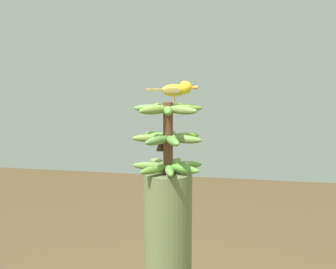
# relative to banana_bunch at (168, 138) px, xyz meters

# --- Properties ---
(banana_bunch) EXTENTS (0.29, 0.29, 0.29)m
(banana_bunch) POSITION_rel_banana_bunch_xyz_m (0.00, 0.00, 0.00)
(banana_bunch) COLOR brown
(banana_bunch) RESTS_ON banana_tree
(perched_bird) EXTENTS (0.21, 0.06, 0.08)m
(perched_bird) POSITION_rel_banana_bunch_xyz_m (0.04, 0.02, 0.20)
(perched_bird) COLOR #C68933
(perched_bird) RESTS_ON banana_bunch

